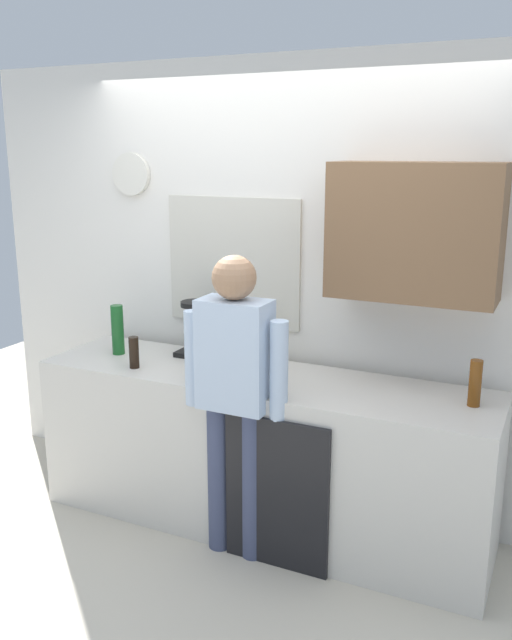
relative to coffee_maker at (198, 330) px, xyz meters
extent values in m
plane|color=beige|center=(0.51, -0.52, -1.04)|extent=(8.00, 8.00, 0.00)
cube|color=beige|center=(0.51, -0.22, -0.59)|extent=(2.55, 0.64, 0.89)
cube|color=black|center=(0.76, -0.55, -0.64)|extent=(0.56, 0.02, 0.80)
cube|color=white|center=(0.51, 0.21, 0.26)|extent=(4.15, 0.10, 2.60)
cube|color=beige|center=(0.16, 0.15, 0.40)|extent=(0.86, 0.02, 0.76)
cube|color=#8CA5C6|center=(0.16, 0.16, 0.40)|extent=(0.80, 0.02, 0.70)
cube|color=brown|center=(1.26, 0.00, 0.65)|extent=(0.84, 0.32, 0.68)
cylinder|color=silver|center=(-0.54, 0.14, 0.90)|extent=(0.26, 0.03, 0.26)
cube|color=black|center=(0.00, -0.03, -0.13)|extent=(0.20, 0.20, 0.03)
cube|color=silver|center=(0.00, 0.03, 0.02)|extent=(0.18, 0.08, 0.28)
cylinder|color=black|center=(0.00, -0.06, -0.06)|extent=(0.11, 0.11, 0.11)
cylinder|color=black|center=(0.00, -0.03, 0.17)|extent=(0.17, 0.17, 0.03)
cylinder|color=black|center=(-0.19, -0.39, -0.06)|extent=(0.06, 0.06, 0.18)
cylinder|color=brown|center=(1.63, -0.17, -0.03)|extent=(0.06, 0.06, 0.23)
cylinder|color=#195923|center=(-0.44, -0.20, 0.00)|extent=(0.07, 0.07, 0.30)
cylinder|color=yellow|center=(0.36, -0.03, -0.10)|extent=(0.07, 0.07, 0.08)
cylinder|color=yellow|center=(0.33, -0.17, -0.07)|extent=(0.06, 0.06, 0.15)
cone|color=white|center=(0.33, -0.17, 0.02)|extent=(0.02, 0.02, 0.03)
cylinder|color=#3F4766|center=(0.41, -0.52, -0.63)|extent=(0.12, 0.12, 0.82)
cylinder|color=#3F4766|center=(0.61, -0.52, -0.63)|extent=(0.12, 0.12, 0.82)
cube|color=silver|center=(0.51, -0.52, 0.06)|extent=(0.36, 0.20, 0.56)
sphere|color=#A57A59|center=(0.51, -0.52, 0.45)|extent=(0.22, 0.22, 0.22)
cylinder|color=silver|center=(0.27, -0.52, 0.01)|extent=(0.09, 0.09, 0.50)
cylinder|color=silver|center=(0.75, -0.52, 0.01)|extent=(0.09, 0.09, 0.50)
camera|label=1|loc=(1.98, -3.38, 1.05)|focal=37.92mm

